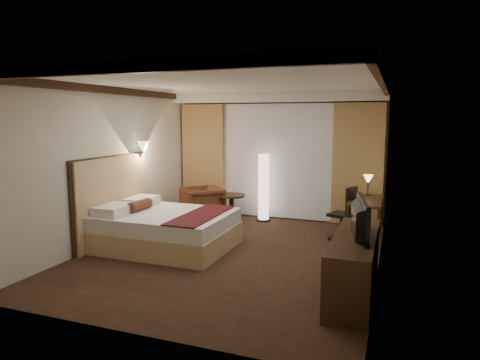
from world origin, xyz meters
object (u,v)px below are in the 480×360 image
(bed, at_px, (167,230))
(floor_lamp, at_px, (264,187))
(side_table, at_px, (232,209))
(armchair, at_px, (201,203))
(television, at_px, (354,211))
(dresser, at_px, (354,265))
(office_chair, at_px, (342,213))
(desk, at_px, (365,220))

(bed, relative_size, floor_lamp, 1.46)
(side_table, height_order, floor_lamp, floor_lamp)
(armchair, relative_size, television, 0.78)
(bed, height_order, side_table, bed)
(television, bearing_deg, dresser, -100.61)
(office_chair, distance_m, television, 2.51)
(armchair, distance_m, desk, 3.33)
(floor_lamp, xyz_separation_m, television, (2.16, -3.30, 0.33))
(armchair, relative_size, dresser, 0.43)
(side_table, bearing_deg, dresser, -45.95)
(side_table, distance_m, floor_lamp, 0.83)
(floor_lamp, height_order, desk, floor_lamp)
(bed, distance_m, armchair, 1.84)
(armchair, xyz_separation_m, floor_lamp, (1.18, 0.58, 0.31))
(desk, bearing_deg, television, -89.53)
(dresser, bearing_deg, armchair, 141.05)
(side_table, bearing_deg, office_chair, -10.00)
(desk, distance_m, office_chair, 0.42)
(bed, relative_size, dresser, 1.10)
(floor_lamp, distance_m, dresser, 3.97)
(office_chair, xyz_separation_m, dresser, (0.45, -2.41, -0.12))
(armchair, height_order, side_table, armchair)
(armchair, xyz_separation_m, desk, (3.32, -0.26, -0.03))
(side_table, xyz_separation_m, dresser, (2.72, -2.81, 0.06))
(armchair, height_order, television, television)
(armchair, xyz_separation_m, dresser, (3.37, -2.73, -0.04))
(desk, height_order, office_chair, office_chair)
(desk, bearing_deg, dresser, -88.84)
(floor_lamp, height_order, office_chair, floor_lamp)
(floor_lamp, relative_size, office_chair, 1.47)
(bed, relative_size, side_table, 3.43)
(bed, bearing_deg, desk, 26.86)
(side_table, xyz_separation_m, office_chair, (2.27, -0.40, 0.18))
(office_chair, bearing_deg, armchair, -164.31)
(armchair, height_order, dresser, armchair)
(office_chair, relative_size, dresser, 0.51)
(office_chair, height_order, dresser, office_chair)
(bed, bearing_deg, office_chair, 29.38)
(floor_lamp, relative_size, dresser, 0.75)
(floor_lamp, bearing_deg, armchair, -154.09)
(bed, xyz_separation_m, side_table, (0.41, 1.91, -0.00))
(floor_lamp, relative_size, television, 1.37)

